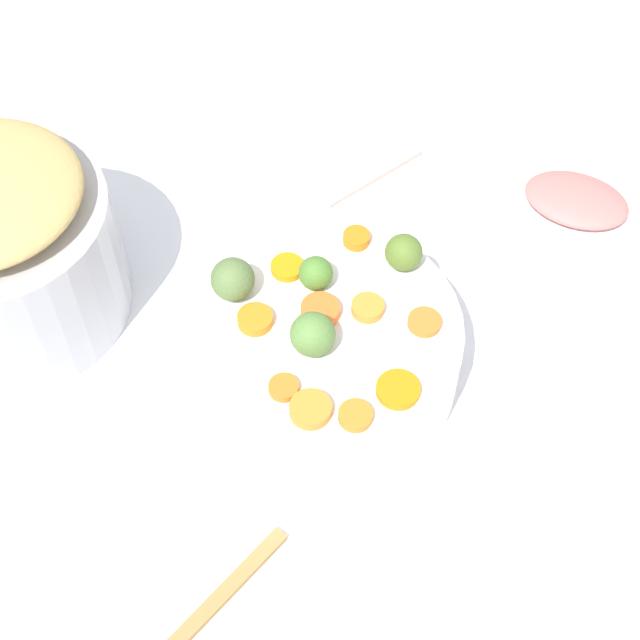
{
  "coord_description": "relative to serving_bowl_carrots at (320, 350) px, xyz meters",
  "views": [
    {
      "loc": [
        -0.46,
        -0.26,
        0.82
      ],
      "look_at": [
        -0.01,
        -0.02,
        0.11
      ],
      "focal_mm": 54.09,
      "sensor_mm": 36.0,
      "label": 1
    }
  ],
  "objects": [
    {
      "name": "carrot_slice_1",
      "position": [
        -0.02,
        0.05,
        0.04
      ],
      "size": [
        0.04,
        0.04,
        0.01
      ],
      "primitive_type": "cylinder",
      "rotation": [
        0.0,
        0.0,
        2.68
      ],
      "color": "orange",
      "rests_on": "serving_bowl_carrots"
    },
    {
      "name": "carrot_slice_5",
      "position": [
        0.05,
        -0.08,
        0.04
      ],
      "size": [
        0.04,
        0.04,
        0.01
      ],
      "primitive_type": "cylinder",
      "rotation": [
        0.0,
        0.0,
        3.32
      ],
      "color": "orange",
      "rests_on": "serving_bowl_carrots"
    },
    {
      "name": "brussels_sprout_1",
      "position": [
        0.04,
        0.03,
        0.06
      ],
      "size": [
        0.03,
        0.03,
        0.03
      ],
      "primitive_type": "sphere",
      "color": "#4F8130",
      "rests_on": "serving_bowl_carrots"
    },
    {
      "name": "brussels_sprout_2",
      "position": [
        0.1,
        -0.03,
        0.06
      ],
      "size": [
        0.04,
        0.04,
        0.04
      ],
      "primitive_type": "sphere",
      "color": "#57762C",
      "rests_on": "serving_bowl_carrots"
    },
    {
      "name": "carrot_slice_3",
      "position": [
        0.01,
        0.01,
        0.05
      ],
      "size": [
        0.04,
        0.04,
        0.01
      ],
      "primitive_type": "cylinder",
      "rotation": [
        0.0,
        0.0,
        1.34
      ],
      "color": "orange",
      "rests_on": "serving_bowl_carrots"
    },
    {
      "name": "brussels_sprout_0",
      "position": [
        -0.02,
        -0.01,
        0.06
      ],
      "size": [
        0.04,
        0.04,
        0.04
      ],
      "primitive_type": "sphere",
      "color": "#59853E",
      "rests_on": "serving_bowl_carrots"
    },
    {
      "name": "carrot_slice_2",
      "position": [
        0.04,
        0.06,
        0.04
      ],
      "size": [
        0.04,
        0.04,
        0.01
      ],
      "primitive_type": "cylinder",
      "rotation": [
        0.0,
        0.0,
        5.04
      ],
      "color": "orange",
      "rests_on": "serving_bowl_carrots"
    },
    {
      "name": "serving_bowl_carrots",
      "position": [
        0.0,
        0.0,
        0.0
      ],
      "size": [
        0.27,
        0.27,
        0.08
      ],
      "primitive_type": "cylinder",
      "color": "white",
      "rests_on": "tabletop"
    },
    {
      "name": "carrot_slice_7",
      "position": [
        0.04,
        -0.03,
        0.04
      ],
      "size": [
        0.04,
        0.04,
        0.01
      ],
      "primitive_type": "cylinder",
      "rotation": [
        0.0,
        0.0,
        0.19
      ],
      "color": "orange",
      "rests_on": "serving_bowl_carrots"
    },
    {
      "name": "carrot_slice_0",
      "position": [
        0.11,
        0.02,
        0.05
      ],
      "size": [
        0.04,
        0.04,
        0.01
      ],
      "primitive_type": "cylinder",
      "rotation": [
        0.0,
        0.0,
        2.51
      ],
      "color": "orange",
      "rests_on": "serving_bowl_carrots"
    },
    {
      "name": "brussels_sprout_3",
      "position": [
        -0.0,
        0.09,
        0.06
      ],
      "size": [
        0.04,
        0.04,
        0.04
      ],
      "primitive_type": "sphere",
      "color": "#59763E",
      "rests_on": "serving_bowl_carrots"
    },
    {
      "name": "metal_pot",
      "position": [
        -0.07,
        0.31,
        0.03
      ],
      "size": [
        0.22,
        0.22,
        0.14
      ],
      "primitive_type": "cylinder",
      "color": "#B1B2B7",
      "rests_on": "tabletop"
    },
    {
      "name": "tabletop",
      "position": [
        0.01,
        0.02,
        -0.05
      ],
      "size": [
        2.4,
        2.4,
        0.02
      ],
      "primitive_type": "cube",
      "color": "white",
      "rests_on": "ground"
    },
    {
      "name": "carrot_slice_4",
      "position": [
        -0.08,
        -0.04,
        0.04
      ],
      "size": [
        0.04,
        0.04,
        0.01
      ],
      "primitive_type": "cylinder",
      "rotation": [
        0.0,
        0.0,
        4.77
      ],
      "color": "orange",
      "rests_on": "serving_bowl_carrots"
    },
    {
      "name": "carrot_slice_6",
      "position": [
        -0.07,
        -0.07,
        0.04
      ],
      "size": [
        0.04,
        0.04,
        0.01
      ],
      "primitive_type": "cylinder",
      "rotation": [
        0.0,
        0.0,
        6.05
      ],
      "color": "orange",
      "rests_on": "serving_bowl_carrots"
    },
    {
      "name": "dish_towel",
      "position": [
        0.29,
        0.13,
        -0.04
      ],
      "size": [
        0.18,
        0.19,
        0.01
      ],
      "primitive_type": "cube",
      "rotation": [
        0.0,
        0.0,
        -0.4
      ],
      "color": "#C0A999",
      "rests_on": "tabletop"
    },
    {
      "name": "carrot_slice_8",
      "position": [
        -0.03,
        -0.09,
        0.04
      ],
      "size": [
        0.05,
        0.05,
        0.01
      ],
      "primitive_type": "cylinder",
      "rotation": [
        0.0,
        0.0,
        5.65
      ],
      "color": "orange",
      "rests_on": "serving_bowl_carrots"
    },
    {
      "name": "ham_slice_main",
      "position": [
        0.32,
        -0.15,
        -0.02
      ],
      "size": [
        0.09,
        0.12,
        0.02
      ],
      "primitive_type": "ellipsoid",
      "rotation": [
        0.0,
        0.0,
        4.81
      ],
      "color": "#CE736D",
      "rests_on": "ham_plate"
    },
    {
      "name": "ham_plate",
      "position": [
        0.31,
        -0.16,
        -0.03
      ],
      "size": [
        0.21,
        0.21,
        0.01
      ],
      "primitive_type": "cylinder",
      "color": "white",
      "rests_on": "tabletop"
    },
    {
      "name": "carrot_slice_9",
      "position": [
        -0.08,
        -0.0,
        0.04
      ],
      "size": [
        0.04,
        0.04,
        0.01
      ],
      "primitive_type": "cylinder",
      "rotation": [
        0.0,
        0.0,
        5.14
      ],
      "color": "orange",
      "rests_on": "serving_bowl_carrots"
    }
  ]
}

